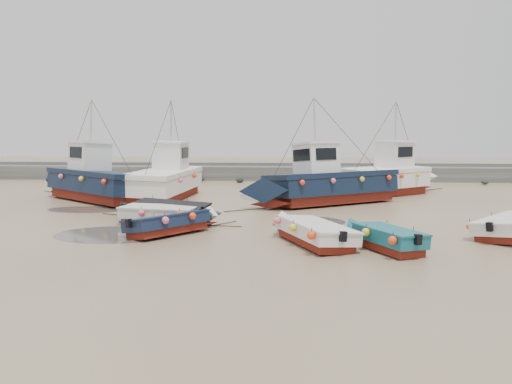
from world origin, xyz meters
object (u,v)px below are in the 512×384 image
(dinghy_1, at_px, (175,220))
(cabin_boat_0, at_px, (91,179))
(dinghy_4, at_px, (163,209))
(dinghy_6, at_px, (310,229))
(cabin_boat_3, at_px, (391,174))
(cabin_boat_2, at_px, (324,182))
(cabin_boat_1, at_px, (168,178))
(dinghy_5, at_px, (167,213))
(person, at_px, (132,207))
(dinghy_2, at_px, (382,234))

(dinghy_1, distance_m, cabin_boat_0, 12.38)
(dinghy_4, xyz_separation_m, dinghy_6, (6.91, -4.36, 0.00))
(cabin_boat_3, bearing_deg, cabin_boat_2, -82.05)
(cabin_boat_3, bearing_deg, cabin_boat_1, -116.55)
(cabin_boat_3, bearing_deg, dinghy_5, -84.04)
(dinghy_6, xyz_separation_m, cabin_boat_1, (-8.56, 12.41, 0.77))
(cabin_boat_0, bearing_deg, cabin_boat_1, -37.03)
(cabin_boat_0, bearing_deg, cabin_boat_2, -55.62)
(person, bearing_deg, cabin_boat_3, -157.21)
(dinghy_5, height_order, cabin_boat_1, cabin_boat_1)
(dinghy_5, height_order, person, dinghy_5)
(dinghy_1, xyz_separation_m, dinghy_5, (-0.85, 1.97, -0.00))
(dinghy_4, relative_size, cabin_boat_0, 0.64)
(cabin_boat_0, height_order, cabin_boat_3, same)
(dinghy_2, bearing_deg, dinghy_1, 137.04)
(cabin_boat_2, distance_m, person, 11.22)
(cabin_boat_2, relative_size, cabin_boat_3, 1.24)
(dinghy_5, relative_size, cabin_boat_3, 0.70)
(dinghy_2, xyz_separation_m, cabin_boat_0, (-15.74, 12.06, 0.74))
(cabin_boat_1, xyz_separation_m, person, (-1.19, -3.90, -1.31))
(dinghy_4, relative_size, dinghy_6, 1.01)
(dinghy_2, bearing_deg, dinghy_6, 133.93)
(dinghy_1, distance_m, cabin_boat_3, 18.11)
(dinghy_2, distance_m, person, 15.52)
(dinghy_5, distance_m, cabin_boat_0, 10.32)
(dinghy_1, height_order, cabin_boat_1, cabin_boat_1)
(cabin_boat_1, relative_size, person, 5.95)
(dinghy_2, bearing_deg, person, 115.25)
(person, bearing_deg, cabin_boat_1, -106.90)
(dinghy_6, bearing_deg, dinghy_4, 123.70)
(dinghy_2, height_order, cabin_boat_1, cabin_boat_1)
(dinghy_1, height_order, cabin_boat_2, cabin_boat_2)
(dinghy_5, bearing_deg, dinghy_4, -146.57)
(dinghy_6, height_order, cabin_boat_0, cabin_boat_0)
(dinghy_2, bearing_deg, cabin_boat_1, 102.52)
(dinghy_6, distance_m, cabin_boat_0, 17.28)
(cabin_boat_1, relative_size, cabin_boat_3, 1.35)
(dinghy_4, bearing_deg, dinghy_5, -132.04)
(cabin_boat_3, xyz_separation_m, person, (-15.88, -6.65, -1.37))
(dinghy_5, bearing_deg, cabin_boat_2, 141.02)
(dinghy_2, xyz_separation_m, cabin_boat_2, (-1.35, 11.13, 0.74))
(dinghy_1, height_order, dinghy_6, same)
(dinghy_4, distance_m, dinghy_6, 8.17)
(dinghy_5, bearing_deg, dinghy_1, 32.54)
(dinghy_6, height_order, cabin_boat_3, cabin_boat_3)
(dinghy_6, distance_m, cabin_boat_1, 15.10)
(dinghy_4, bearing_deg, cabin_boat_1, 35.37)
(cabin_boat_3, relative_size, person, 4.39)
(person, bearing_deg, cabin_boat_0, -38.21)
(dinghy_2, bearing_deg, dinghy_5, 127.40)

